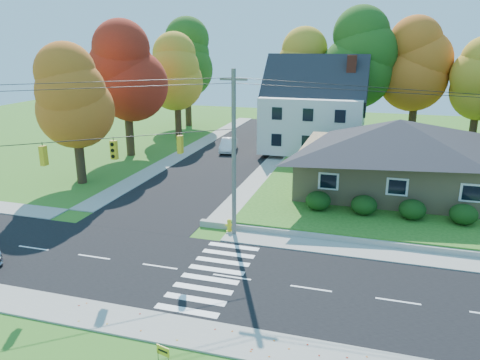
# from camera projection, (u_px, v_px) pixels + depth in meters

# --- Properties ---
(ground) EXTENTS (120.00, 120.00, 0.00)m
(ground) POSITION_uv_depth(u_px,v_px,m) (232.00, 277.00, 23.63)
(ground) COLOR #3D7923
(road_main) EXTENTS (90.00, 8.00, 0.02)m
(road_main) POSITION_uv_depth(u_px,v_px,m) (232.00, 277.00, 23.62)
(road_main) COLOR black
(road_main) RESTS_ON ground
(road_cross) EXTENTS (8.00, 44.00, 0.02)m
(road_cross) POSITION_uv_depth(u_px,v_px,m) (234.00, 153.00, 49.67)
(road_cross) COLOR black
(road_cross) RESTS_ON ground
(sidewalk_north) EXTENTS (90.00, 2.00, 0.08)m
(sidewalk_north) POSITION_uv_depth(u_px,v_px,m) (257.00, 238.00, 28.20)
(sidewalk_north) COLOR #9C9A90
(sidewalk_north) RESTS_ON ground
(sidewalk_south) EXTENTS (90.00, 2.00, 0.08)m
(sidewalk_south) POSITION_uv_depth(u_px,v_px,m) (195.00, 334.00, 19.03)
(sidewalk_south) COLOR #9C9A90
(sidewalk_south) RESTS_ON ground
(lawn) EXTENTS (30.00, 30.00, 0.50)m
(lawn) POSITION_uv_depth(u_px,v_px,m) (455.00, 180.00, 39.27)
(lawn) COLOR #3D7923
(lawn) RESTS_ON ground
(ranch_house) EXTENTS (14.60, 10.60, 5.40)m
(ranch_house) POSITION_uv_depth(u_px,v_px,m) (397.00, 154.00, 35.18)
(ranch_house) COLOR tan
(ranch_house) RESTS_ON lawn
(colonial_house) EXTENTS (10.40, 8.40, 9.60)m
(colonial_house) POSITION_uv_depth(u_px,v_px,m) (314.00, 110.00, 47.99)
(colonial_house) COLOR silver
(colonial_house) RESTS_ON lawn
(hedge_row) EXTENTS (10.70, 1.70, 1.27)m
(hedge_row) POSITION_uv_depth(u_px,v_px,m) (388.00, 207.00, 30.24)
(hedge_row) COLOR #163A10
(hedge_row) RESTS_ON lawn
(traffic_infrastructure) EXTENTS (38.10, 10.66, 10.00)m
(traffic_infrastructure) POSITION_uv_depth(u_px,v_px,m) (237.00, 172.00, 23.43)
(traffic_infrastructure) COLOR #666059
(traffic_infrastructure) RESTS_ON ground
(tree_lot_0) EXTENTS (6.72, 6.72, 12.51)m
(tree_lot_0) POSITION_uv_depth(u_px,v_px,m) (305.00, 69.00, 52.99)
(tree_lot_0) COLOR #3F2A19
(tree_lot_0) RESTS_ON lawn
(tree_lot_1) EXTENTS (7.84, 7.84, 14.60)m
(tree_lot_1) POSITION_uv_depth(u_px,v_px,m) (360.00, 58.00, 50.05)
(tree_lot_1) COLOR #3F2A19
(tree_lot_1) RESTS_ON lawn
(tree_lot_2) EXTENTS (7.28, 7.28, 13.56)m
(tree_lot_2) POSITION_uv_depth(u_px,v_px,m) (418.00, 65.00, 49.51)
(tree_lot_2) COLOR #3F2A19
(tree_lot_2) RESTS_ON lawn
(tree_lot_3) EXTENTS (6.16, 6.16, 11.47)m
(tree_lot_3) POSITION_uv_depth(u_px,v_px,m) (480.00, 80.00, 47.33)
(tree_lot_3) COLOR #3F2A19
(tree_lot_3) RESTS_ON lawn
(tree_west_0) EXTENTS (6.16, 6.16, 11.47)m
(tree_west_0) POSITION_uv_depth(u_px,v_px,m) (74.00, 97.00, 37.24)
(tree_west_0) COLOR #3F2A19
(tree_west_0) RESTS_ON ground
(tree_west_1) EXTENTS (7.28, 7.28, 13.56)m
(tree_west_1) POSITION_uv_depth(u_px,v_px,m) (125.00, 72.00, 46.31)
(tree_west_1) COLOR #3F2A19
(tree_west_1) RESTS_ON ground
(tree_west_2) EXTENTS (6.72, 6.72, 12.51)m
(tree_west_2) POSITION_uv_depth(u_px,v_px,m) (176.00, 72.00, 55.40)
(tree_west_2) COLOR #3F2A19
(tree_west_2) RESTS_ON ground
(tree_west_3) EXTENTS (7.84, 7.84, 14.60)m
(tree_west_3) POSITION_uv_depth(u_px,v_px,m) (187.00, 58.00, 62.92)
(tree_west_3) COLOR #3F2A19
(tree_west_3) RESTS_ON ground
(white_car) EXTENTS (2.20, 4.42, 1.39)m
(white_car) POSITION_uv_depth(u_px,v_px,m) (228.00, 145.00, 50.07)
(white_car) COLOR white
(white_car) RESTS_ON road_cross
(fire_hydrant) EXTENTS (0.49, 0.38, 0.86)m
(fire_hydrant) POSITION_uv_depth(u_px,v_px,m) (229.00, 226.00, 29.11)
(fire_hydrant) COLOR yellow
(fire_hydrant) RESTS_ON ground
(yard_sign) EXTENTS (0.57, 0.17, 0.73)m
(yard_sign) POSITION_uv_depth(u_px,v_px,m) (163.00, 351.00, 17.22)
(yard_sign) COLOR black
(yard_sign) RESTS_ON ground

